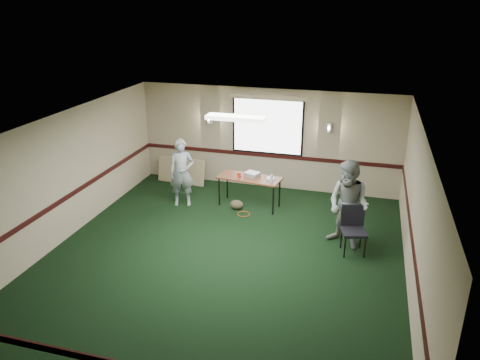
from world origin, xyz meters
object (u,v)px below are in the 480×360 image
(folding_table, at_px, (249,179))
(conference_chair, at_px, (353,225))
(person_left, at_px, (182,173))
(projector, at_px, (252,174))
(person_right, at_px, (349,205))

(folding_table, relative_size, conference_chair, 1.65)
(conference_chair, xyz_separation_m, person_left, (-4.21, 1.20, 0.28))
(folding_table, xyz_separation_m, projector, (0.06, 0.05, 0.11))
(person_left, distance_m, person_right, 4.20)
(person_right, bearing_deg, folding_table, 178.96)
(projector, bearing_deg, folding_table, -116.43)
(projector, relative_size, person_right, 0.18)
(person_right, bearing_deg, projector, 177.42)
(projector, distance_m, person_left, 1.73)
(projector, bearing_deg, person_left, -147.23)
(projector, bearing_deg, person_right, -11.86)
(person_right, bearing_deg, person_left, -165.76)
(projector, height_order, conference_chair, conference_chair)
(folding_table, bearing_deg, conference_chair, -24.26)
(folding_table, bearing_deg, projector, 51.18)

